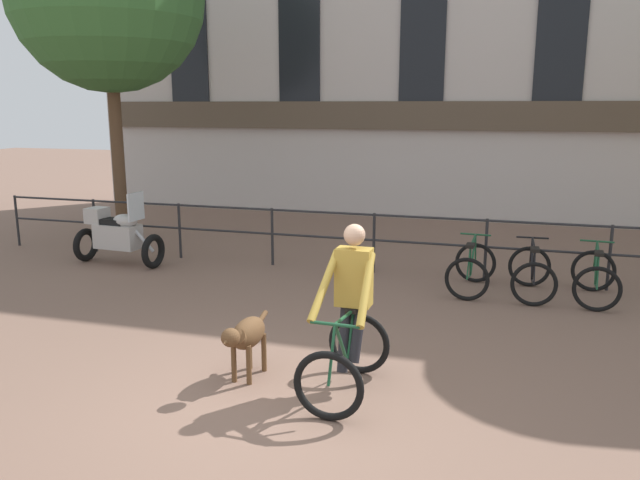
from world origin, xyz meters
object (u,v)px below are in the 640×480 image
at_px(parked_bicycle_mid_right, 595,278).
at_px(dog, 246,336).
at_px(parked_bicycle_near_lamp, 471,269).
at_px(cyclist_with_bike, 349,318).
at_px(parked_motorcycle, 117,234).
at_px(parked_bicycle_mid_left, 532,273).

bearing_deg(parked_bicycle_mid_right, dog, 49.63).
bearing_deg(parked_bicycle_near_lamp, cyclist_with_bike, 79.50).
bearing_deg(parked_bicycle_near_lamp, parked_bicycle_mid_right, -176.05).
height_order(dog, parked_motorcycle, parked_motorcycle).
distance_m(parked_bicycle_near_lamp, parked_bicycle_mid_left, 0.90).
bearing_deg(cyclist_with_bike, parked_motorcycle, 146.11).
distance_m(dog, parked_bicycle_mid_right, 5.55).
bearing_deg(dog, parked_bicycle_mid_left, 56.99).
height_order(cyclist_with_bike, dog, cyclist_with_bike).
bearing_deg(parked_bicycle_mid_right, parked_motorcycle, 5.03).
distance_m(parked_motorcycle, parked_bicycle_near_lamp, 6.28).
xyz_separation_m(parked_bicycle_mid_left, parked_bicycle_mid_right, (0.89, 0.00, 0.00)).
bearing_deg(parked_motorcycle, dog, -128.48).
bearing_deg(parked_motorcycle, parked_bicycle_mid_left, -84.88).
distance_m(cyclist_with_bike, parked_bicycle_near_lamp, 4.05).
height_order(parked_motorcycle, parked_bicycle_mid_right, parked_motorcycle).
bearing_deg(parked_motorcycle, parked_bicycle_near_lamp, -84.73).
bearing_deg(parked_bicycle_mid_left, parked_bicycle_mid_right, 178.27).
relative_size(parked_bicycle_near_lamp, parked_bicycle_mid_right, 1.00).
distance_m(cyclist_with_bike, parked_bicycle_mid_right, 4.81).
bearing_deg(dog, cyclist_with_bike, 7.36).
bearing_deg(parked_bicycle_mid_left, cyclist_with_bike, 62.28).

